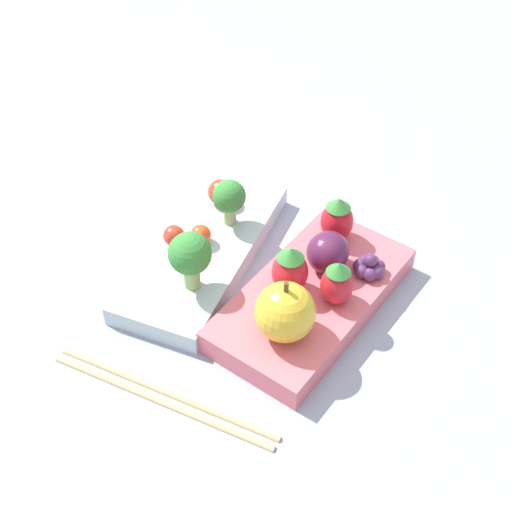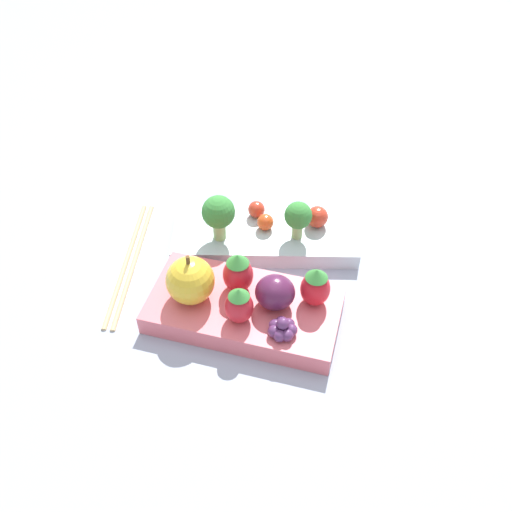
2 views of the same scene
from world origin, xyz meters
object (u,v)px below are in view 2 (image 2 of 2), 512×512
object	(u,v)px
broccoli_floret_1	(218,213)
strawberry_1	(238,273)
bento_box_savoury	(266,236)
plum	(275,292)
chopsticks_pair	(130,261)
strawberry_0	(315,287)
strawberry_2	(239,305)
grape_cluster	(282,328)
cherry_tomato_0	(317,217)
apple	(190,280)
broccoli_floret_0	(298,217)
bento_box_fruit	(244,309)
cherry_tomato_1	(267,222)
cherry_tomato_2	(256,209)

from	to	relation	value
broccoli_floret_1	strawberry_1	world-z (taller)	broccoli_floret_1
bento_box_savoury	plum	distance (m)	0.13
bento_box_savoury	chopsticks_pair	bearing A→B (deg)	-159.74
strawberry_0	strawberry_2	world-z (taller)	strawberry_0
strawberry_1	grape_cluster	distance (m)	0.08
cherry_tomato_0	plum	bearing A→B (deg)	-104.91
apple	broccoli_floret_0	bearing A→B (deg)	47.93
bento_box_fruit	chopsticks_pair	bearing A→B (deg)	156.95
strawberry_1	chopsticks_pair	world-z (taller)	strawberry_1
strawberry_1	grape_cluster	world-z (taller)	strawberry_1
bento_box_fruit	strawberry_1	xyz separation A→B (m)	(-0.01, 0.02, 0.04)
broccoli_floret_1	cherry_tomato_1	bearing A→B (deg)	23.37
strawberry_0	broccoli_floret_1	bearing A→B (deg)	143.06
broccoli_floret_1	cherry_tomato_1	world-z (taller)	broccoli_floret_1
strawberry_0	broccoli_floret_0	bearing A→B (deg)	104.62
strawberry_2	grape_cluster	xyz separation A→B (m)	(0.05, -0.01, -0.01)
cherry_tomato_1	strawberry_0	world-z (taller)	strawberry_0
bento_box_fruit	strawberry_0	world-z (taller)	strawberry_0
grape_cluster	strawberry_0	bearing A→B (deg)	58.07
apple	grape_cluster	size ratio (longest dim) A/B	2.02
bento_box_savoury	bento_box_fruit	distance (m)	0.12
bento_box_fruit	strawberry_2	bearing A→B (deg)	-93.46
plum	cherry_tomato_0	bearing A→B (deg)	75.09
broccoli_floret_0	grape_cluster	xyz separation A→B (m)	(-0.00, -0.15, -0.02)
grape_cluster	chopsticks_pair	size ratio (longest dim) A/B	0.15
chopsticks_pair	bento_box_savoury	bearing A→B (deg)	20.26
broccoli_floret_0	cherry_tomato_2	xyz separation A→B (m)	(-0.05, 0.03, -0.02)
broccoli_floret_1	apple	bearing A→B (deg)	-96.68
strawberry_0	strawberry_2	size ratio (longest dim) A/B	1.07
strawberry_1	bento_box_savoury	bearing A→B (deg)	80.06
bento_box_savoury	cherry_tomato_2	world-z (taller)	cherry_tomato_2
bento_box_savoury	broccoli_floret_1	world-z (taller)	broccoli_floret_1
bento_box_savoury	apple	xyz separation A→B (m)	(-0.07, -0.12, 0.04)
chopsticks_pair	bento_box_fruit	bearing A→B (deg)	-23.05
cherry_tomato_2	strawberry_0	bearing A→B (deg)	-59.13
broccoli_floret_0	plum	xyz separation A→B (m)	(-0.01, -0.11, -0.01)
broccoli_floret_1	strawberry_2	world-z (taller)	broccoli_floret_1
strawberry_1	strawberry_0	bearing A→B (deg)	-5.60
bento_box_savoury	bento_box_fruit	world-z (taller)	bento_box_fruit
cherry_tomato_0	broccoli_floret_0	bearing A→B (deg)	-132.75
cherry_tomato_0	broccoli_floret_1	bearing A→B (deg)	-161.50
strawberry_0	chopsticks_pair	distance (m)	0.24
plum	broccoli_floret_1	bearing A→B (deg)	128.09
cherry_tomato_1	strawberry_0	bearing A→B (deg)	-60.30
bento_box_savoury	broccoli_floret_1	bearing A→B (deg)	-158.05
apple	strawberry_0	size ratio (longest dim) A/B	1.26
broccoli_floret_1	cherry_tomato_2	xyz separation A→B (m)	(0.04, 0.05, -0.03)
cherry_tomato_1	grape_cluster	bearing A→B (deg)	-77.59
bento_box_savoury	cherry_tomato_2	distance (m)	0.04
apple	strawberry_1	size ratio (longest dim) A/B	1.21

